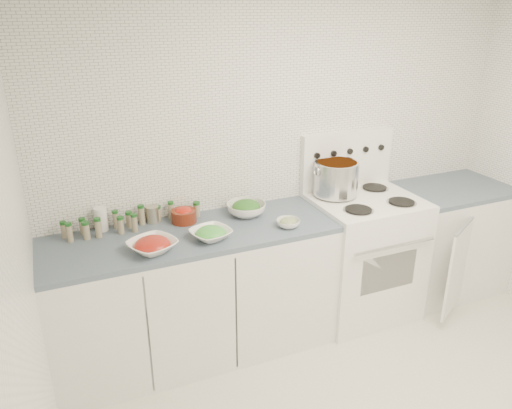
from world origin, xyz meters
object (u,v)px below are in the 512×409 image
Objects in this scene: stock_pot at (336,177)px; stove at (361,252)px; bowl_tomato at (152,245)px; bowl_snowpea at (211,233)px.

stove is at bearing -38.19° from stock_pot.
stove reaches higher than bowl_tomato.
bowl_snowpea is (-1.04, -0.26, -0.14)m from stock_pot.
stove reaches higher than bowl_snowpea.
stove is 0.62m from stock_pot.
bowl_snowpea is (-1.22, -0.12, 0.44)m from stove.
stock_pot is at bearing 11.51° from bowl_tomato.
stock_pot is (-0.18, 0.14, 0.58)m from stove.
stove is at bearing 5.33° from bowl_tomato.
bowl_tomato is 0.37m from bowl_snowpea.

